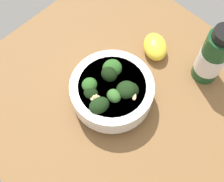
% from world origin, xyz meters
% --- Properties ---
extents(ground_plane, '(0.61, 0.61, 0.05)m').
position_xyz_m(ground_plane, '(0.00, 0.00, -0.02)').
color(ground_plane, brown).
extents(bowl_of_broccoli, '(0.18, 0.18, 0.09)m').
position_xyz_m(bowl_of_broccoli, '(0.02, 0.01, 0.04)').
color(bowl_of_broccoli, white).
rests_on(bowl_of_broccoli, ground_plane).
extents(lemon_wedge, '(0.09, 0.09, 0.04)m').
position_xyz_m(lemon_wedge, '(-0.14, -0.01, 0.02)').
color(lemon_wedge, yellow).
rests_on(lemon_wedge, ground_plane).
extents(bottle_tall, '(0.06, 0.06, 0.16)m').
position_xyz_m(bottle_tall, '(-0.18, 0.11, 0.07)').
color(bottle_tall, '#194723').
rests_on(bottle_tall, ground_plane).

